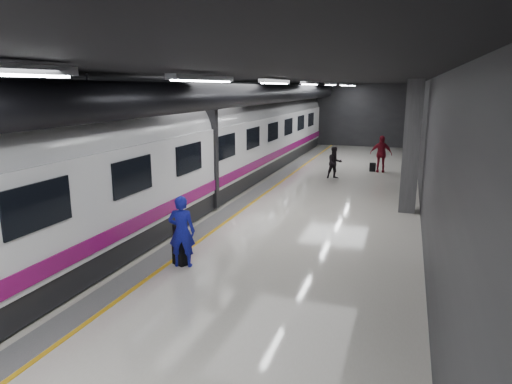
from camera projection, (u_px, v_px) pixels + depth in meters
The scene contains 9 objects.
ground at pixel (265, 215), 15.47m from camera, with size 40.00×40.00×0.00m, color silver.
platform_hall at pixel (266, 108), 15.65m from camera, with size 10.02×40.02×4.51m.
train at pixel (177, 150), 16.01m from camera, with size 3.05×38.00×4.05m.
traveler_main at pixel (182, 231), 10.86m from camera, with size 0.64×0.42×1.75m, color #1A1EC3.
suitcase_main at pixel (180, 253), 11.08m from camera, with size 0.36×0.22×0.58m, color black.
shoulder_bag at pixel (179, 234), 10.98m from camera, with size 0.30×0.16×0.40m, color black.
traveler_far_a at pixel (335, 163), 21.52m from camera, with size 0.74×0.57×1.52m, color black.
traveler_far_b at pixel (381, 154), 23.17m from camera, with size 1.09×0.45×1.86m, color maroon.
suitcase_far at pixel (372, 167), 23.48m from camera, with size 0.30×0.20×0.45m, color black.
Camera 1 is at (4.40, -14.25, 4.22)m, focal length 32.00 mm.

